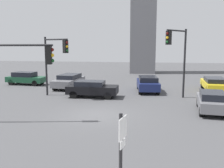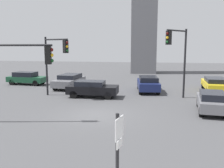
# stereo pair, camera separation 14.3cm
# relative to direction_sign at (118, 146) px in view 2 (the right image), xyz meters

# --- Properties ---
(ground_plane) EXTENTS (91.88, 91.88, 0.00)m
(ground_plane) POSITION_rel_direction_sign_xyz_m (-2.48, 8.58, -1.60)
(ground_plane) COLOR #4C4C4F
(direction_sign) EXTENTS (0.19, 0.59, 2.38)m
(direction_sign) POSITION_rel_direction_sign_xyz_m (0.00, 0.00, 0.00)
(direction_sign) COLOR black
(direction_sign) RESTS_ON ground_plane
(traffic_light_0) EXTENTS (1.77, 2.48, 5.56)m
(traffic_light_0) POSITION_rel_direction_sign_xyz_m (2.80, 13.64, 2.37)
(traffic_light_0) COLOR black
(traffic_light_0) RESTS_ON ground_plane
(traffic_light_1) EXTENTS (4.18, 0.94, 4.62)m
(traffic_light_1) POSITION_rel_direction_sign_xyz_m (-6.60, 6.46, 1.72)
(traffic_light_1) COLOR black
(traffic_light_1) RESTS_ON ground_plane
(traffic_light_2) EXTENTS (2.64, 1.91, 4.97)m
(traffic_light_2) POSITION_rel_direction_sign_xyz_m (-6.83, 13.21, 1.95)
(traffic_light_2) COLOR black
(traffic_light_2) RESTS_ON ground_plane
(car_0) EXTENTS (2.10, 4.61, 1.30)m
(car_0) POSITION_rel_direction_sign_xyz_m (6.72, 17.96, -0.88)
(car_0) COLOR yellow
(car_0) RESTS_ON ground_plane
(car_1) EXTENTS (2.24, 4.24, 1.43)m
(car_1) POSITION_rel_direction_sign_xyz_m (0.59, 16.92, -0.84)
(car_1) COLOR navy
(car_1) RESTS_ON ground_plane
(car_2) EXTENTS (4.27, 2.00, 1.38)m
(car_2) POSITION_rel_direction_sign_xyz_m (-12.52, 19.15, -0.87)
(car_2) COLOR #19472D
(car_2) RESTS_ON ground_plane
(car_3) EXTENTS (4.19, 1.80, 1.36)m
(car_3) POSITION_rel_direction_sign_xyz_m (-3.98, 13.79, -0.87)
(car_3) COLOR black
(car_3) RESTS_ON ground_plane
(car_4) EXTENTS (2.11, 4.09, 1.35)m
(car_4) POSITION_rel_direction_sign_xyz_m (4.78, 10.31, -0.88)
(car_4) COLOR slate
(car_4) RESTS_ON ground_plane
(car_6) EXTENTS (2.29, 4.62, 1.37)m
(car_6) POSITION_rel_direction_sign_xyz_m (-7.26, 17.82, -0.87)
(car_6) COLOR slate
(car_6) RESTS_ON ground_plane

